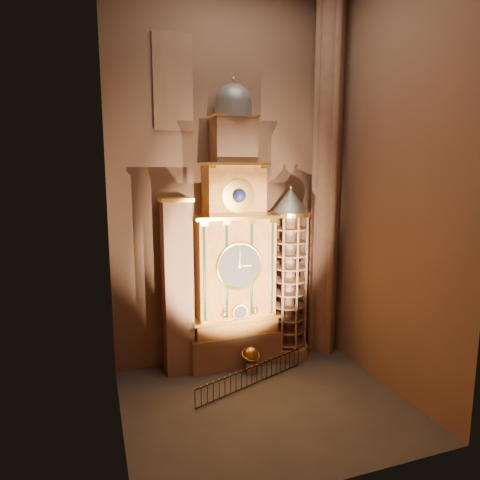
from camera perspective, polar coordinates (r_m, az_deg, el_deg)
name	(u,v)px	position (r m, az deg, el deg)	size (l,w,h in m)	color
floor	(265,403)	(23.28, 3.36, -20.92)	(14.00, 14.00, 0.00)	#383330
wall_back	(228,182)	(25.75, -1.57, 7.73)	(22.00, 22.00, 0.00)	brown
wall_left	(111,188)	(18.57, -16.83, 6.71)	(22.00, 22.00, 0.00)	brown
wall_right	(392,184)	(23.72, 19.57, 7.06)	(22.00, 22.00, 0.00)	brown
astronomical_clock	(234,256)	(25.27, -0.81, -2.18)	(5.60, 2.41, 16.70)	#8C634C
portrait_tower	(178,286)	(24.81, -8.33, -6.13)	(1.80, 1.60, 10.20)	#8C634C
stair_turret	(289,276)	(26.63, 6.57, -4.75)	(2.50, 2.50, 10.80)	#8C634C
gothic_pier	(327,182)	(27.34, 11.48, 7.64)	(2.04, 2.04, 22.00)	#8C634C
stained_glass_window	(173,82)	(25.33, -8.93, 20.10)	(2.20, 0.14, 5.20)	navy
celestial_globe	(251,357)	(25.80, 1.43, -15.38)	(1.27, 1.23, 1.56)	#8C634C
iron_railing	(252,376)	(24.53, 1.59, -17.70)	(7.02, 2.74, 1.06)	black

